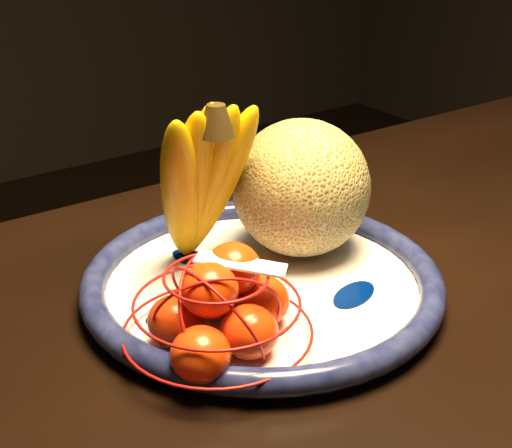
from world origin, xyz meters
TOP-DOWN VIEW (x-y plane):
  - dining_table at (-0.02, -0.09)m, footprint 1.46×0.88m
  - fruit_bowl at (-0.14, 0.06)m, footprint 0.33×0.33m
  - cantaloupe at (-0.07, 0.09)m, footprint 0.13×0.13m
  - banana_bunch at (-0.17, 0.11)m, footprint 0.12×0.11m
  - mandarin_bag at (-0.23, -0.00)m, footprint 0.19×0.19m
  - price_tag at (-0.21, -0.00)m, footprint 0.07×0.07m

SIDE VIEW (x-z plane):
  - dining_table at x=-0.02m, z-range 0.29..1.01m
  - fruit_bowl at x=-0.14m, z-range 0.72..0.75m
  - mandarin_bag at x=-0.23m, z-range 0.72..0.82m
  - price_tag at x=-0.21m, z-range 0.80..0.81m
  - cantaloupe at x=-0.07m, z-range 0.74..0.87m
  - banana_bunch at x=-0.17m, z-range 0.74..0.92m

